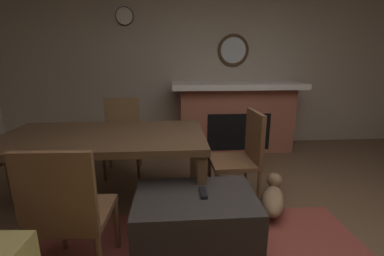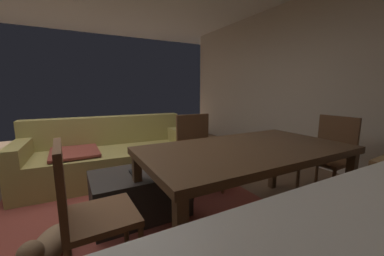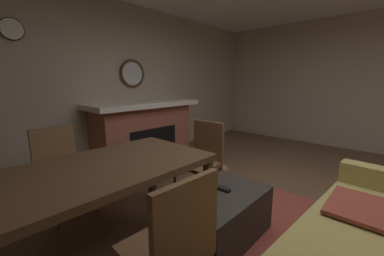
% 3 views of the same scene
% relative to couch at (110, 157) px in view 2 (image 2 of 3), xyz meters
% --- Properties ---
extents(floor, '(8.63, 8.63, 0.00)m').
position_rel_couch_xyz_m(floor, '(-0.55, -0.74, -0.30)').
color(floor, brown).
extents(wall_right_window_side, '(0.12, 6.55, 2.73)m').
position_rel_couch_xyz_m(wall_right_window_side, '(3.05, -0.74, 1.06)').
color(wall_right_window_side, beige).
rests_on(wall_right_window_side, ground).
extents(area_rug, '(2.60, 2.00, 0.01)m').
position_rel_couch_xyz_m(area_rug, '(0.09, -0.62, -0.29)').
color(area_rug, brown).
rests_on(area_rug, ground).
extents(couch, '(2.27, 1.07, 0.84)m').
position_rel_couch_xyz_m(couch, '(0.00, 0.00, 0.00)').
color(couch, '#9E8E4C').
rests_on(couch, ground).
extents(ottoman_coffee_table, '(0.89, 0.60, 0.44)m').
position_rel_couch_xyz_m(ottoman_coffee_table, '(0.09, -1.17, -0.08)').
color(ottoman_coffee_table, '#2D2826').
rests_on(ottoman_coffee_table, ground).
extents(tv_remote, '(0.05, 0.16, 0.02)m').
position_rel_couch_xyz_m(tv_remote, '(0.03, -1.19, 0.15)').
color(tv_remote, black).
rests_on(tv_remote, ottoman_coffee_table).
extents(dining_table, '(1.84, 1.00, 0.74)m').
position_rel_couch_xyz_m(dining_table, '(0.89, -1.80, 0.37)').
color(dining_table, '#513823').
rests_on(dining_table, ground).
extents(dining_chair_east, '(0.46, 0.46, 0.93)m').
position_rel_couch_xyz_m(dining_chair_east, '(2.20, -1.80, 0.22)').
color(dining_chair_east, brown).
rests_on(dining_chair_east, ground).
extents(dining_chair_west, '(0.45, 0.45, 0.93)m').
position_rel_couch_xyz_m(dining_chair_west, '(-0.43, -1.81, 0.22)').
color(dining_chair_west, brown).
rests_on(dining_chair_west, ground).
extents(dining_chair_south, '(0.47, 0.47, 0.93)m').
position_rel_couch_xyz_m(dining_chair_south, '(0.89, -2.70, 0.22)').
color(dining_chair_south, brown).
rests_on(dining_chair_south, ground).
extents(dining_chair_north, '(0.46, 0.46, 0.93)m').
position_rel_couch_xyz_m(dining_chair_north, '(0.89, -0.91, 0.22)').
color(dining_chair_north, brown).
rests_on(dining_chair_north, ground).
extents(potted_plant, '(0.42, 0.42, 0.60)m').
position_rel_couch_xyz_m(potted_plant, '(1.72, 0.88, 0.04)').
color(potted_plant, brown).
rests_on(potted_plant, ground).
extents(small_dog, '(0.36, 0.52, 0.28)m').
position_rel_couch_xyz_m(small_dog, '(-0.67, -1.56, -0.13)').
color(small_dog, '#8C6B4C').
rests_on(small_dog, ground).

